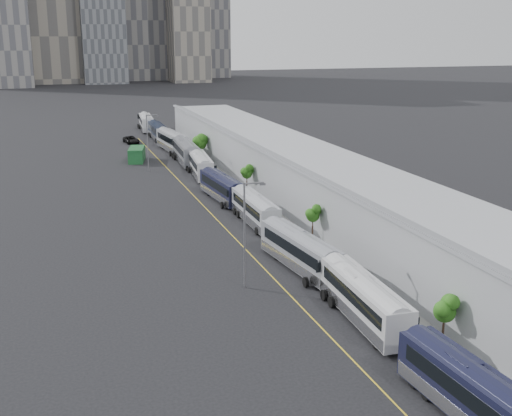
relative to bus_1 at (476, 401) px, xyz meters
name	(u,v)px	position (x,y,z in m)	size (l,w,h in m)	color
sidewalk	(331,238)	(7.15, 35.74, -1.49)	(10.00, 170.00, 0.12)	gray
lane_line	(244,247)	(-3.35, 35.74, -1.54)	(0.12, 160.00, 0.02)	gold
depot	(364,205)	(11.14, 35.74, 1.96)	(12.45, 160.40, 7.20)	gray
bus_1	(476,401)	(0.00, 0.00, 0.00)	(3.22, 12.69, 3.67)	black
bus_2	(363,303)	(0.33, 14.89, 0.02)	(3.18, 12.86, 3.73)	silver
bus_3	(300,254)	(-0.02, 27.63, 0.03)	(3.86, 13.03, 3.75)	gray
bus_4	(255,212)	(0.66, 43.96, -0.04)	(2.75, 12.28, 3.59)	#A9ACB4
bus_5	(222,190)	(-0.10, 56.43, -0.04)	(3.41, 12.42, 3.58)	black
bus_6	(200,167)	(0.67, 72.68, 0.01)	(3.75, 12.83, 3.70)	silver
bus_7	(186,154)	(0.76, 84.18, 0.18)	(3.59, 14.12, 4.09)	slate
bus_8	(172,143)	(0.75, 96.89, 0.16)	(3.91, 13.99, 4.04)	#9FA2A8
bus_9	(158,133)	(0.64, 112.93, -0.03)	(2.77, 12.36, 3.61)	#151D30
bus_10	(146,124)	(0.33, 127.43, 0.06)	(3.68, 13.21, 3.81)	white
tree_1	(445,309)	(4.11, 9.41, 1.35)	(1.68, 1.68, 3.77)	black
tree_2	(313,214)	(4.22, 34.47, 1.88)	(1.46, 1.46, 4.22)	black
tree_3	(247,172)	(4.16, 58.46, 1.77)	(1.57, 1.57, 4.15)	black
tree_4	(200,141)	(3.66, 85.53, 2.17)	(2.58, 2.58, 5.03)	black
street_lamp_near	(246,229)	(-6.47, 24.68, 4.09)	(2.04, 0.22, 9.87)	#59595E
street_lamp_far	(148,139)	(-6.67, 78.83, 3.97)	(2.04, 0.22, 9.64)	#59595E
shipping_container	(137,154)	(-7.41, 88.85, -0.29)	(2.61, 6.43, 2.52)	#174B23
suv	(131,140)	(-5.70, 109.48, -0.80)	(2.49, 5.40, 1.50)	black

